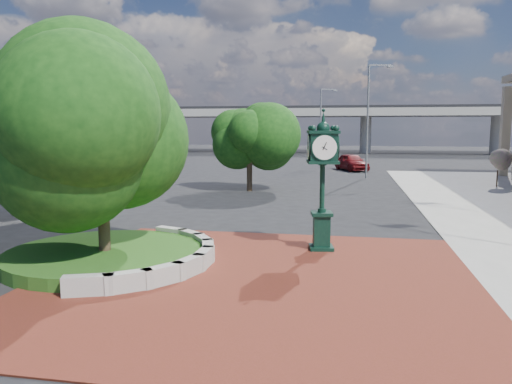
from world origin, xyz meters
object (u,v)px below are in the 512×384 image
Objects in this scene: parked_car at (352,162)px; street_lamp_far at (322,122)px; post_clock at (322,175)px; street_lamp_near at (370,112)px.

street_lamp_far reaches higher than parked_car.
post_clock is 36.25m from street_lamp_far.
street_lamp_near is at bearing 84.35° from post_clock.
parked_car is at bearing 100.97° from street_lamp_near.
post_clock is at bearing -86.87° from street_lamp_far.
street_lamp_far is (-1.97, 36.13, 2.16)m from post_clock.
street_lamp_far reaches higher than post_clock.
street_lamp_near reaches higher than parked_car.
street_lamp_near reaches higher than street_lamp_far.
post_clock is 32.46m from parked_car.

